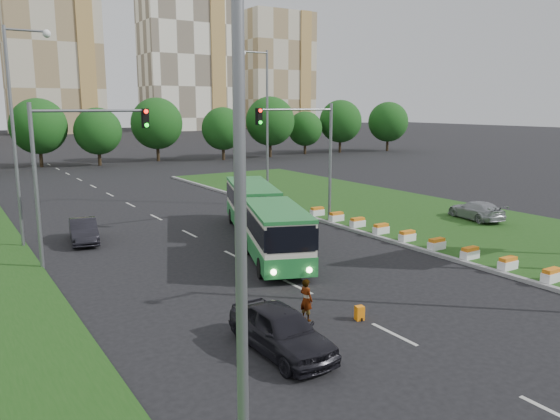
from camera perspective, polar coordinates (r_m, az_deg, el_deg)
ground at (r=25.97m, az=7.37°, el=-6.82°), size 360.00×360.00×0.00m
grass_median at (r=40.30m, az=14.39°, el=-0.61°), size 14.00×60.00×0.15m
median_kerb at (r=35.64m, az=6.68°, el=-1.79°), size 0.30×60.00×0.18m
lane_markings at (r=41.79m, az=-13.74°, el=-0.28°), size 0.20×100.00×0.01m
flower_planters at (r=31.65m, az=14.57°, el=-3.02°), size 1.10×20.30×0.60m
traffic_mast_median at (r=35.69m, az=3.23°, el=6.83°), size 5.76×0.32×8.00m
traffic_mast_left at (r=28.62m, az=-21.13°, el=5.12°), size 5.76×0.32×8.00m
street_lamps at (r=31.77m, az=-8.35°, el=7.41°), size 36.00×60.00×12.00m
tree_line at (r=78.45m, az=-13.14°, el=8.13°), size 120.00×8.00×9.00m
apartment_tower_ceast at (r=172.63m, az=-22.75°, el=15.74°), size 25.00×15.00×50.00m
apartment_tower_east at (r=183.91m, az=-9.90°, el=15.58°), size 27.00×15.00×47.00m
midrise_east at (r=199.79m, az=-0.26°, el=14.34°), size 24.00×14.00×40.00m
articulated_bus at (r=31.18m, az=-2.36°, el=-0.77°), size 2.43×15.58×2.57m
car_left_near at (r=17.91m, az=0.13°, el=-12.43°), size 1.87×4.52×1.53m
car_left_far at (r=33.71m, az=-19.83°, el=-2.06°), size 2.09×4.34×1.37m
car_median at (r=39.73m, az=19.79°, el=-0.02°), size 2.61×4.69×1.28m
pedestrian at (r=20.43m, az=2.76°, el=-9.34°), size 0.48×0.64×1.60m
shopping_trolley at (r=20.82m, az=8.31°, el=-10.62°), size 0.31×0.33×0.54m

